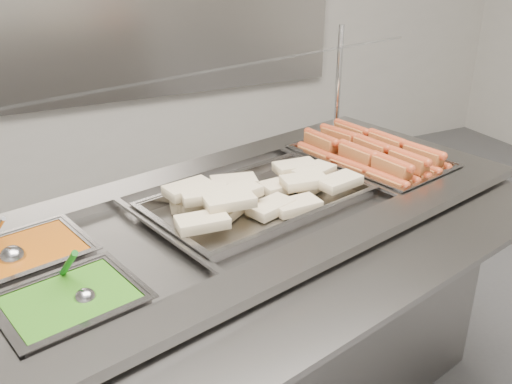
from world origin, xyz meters
name	(u,v)px	position (x,y,z in m)	size (l,w,h in m)	color
steam_counter	(245,317)	(0.00, 0.49, 0.40)	(1.82, 1.12, 0.81)	slate
tray_rail	(367,285)	(0.11, 0.05, 0.76)	(1.62, 0.69, 0.05)	gray
sneeze_guard	(200,77)	(-0.05, 0.68, 1.13)	(1.50, 0.61, 0.40)	silver
pan_hotdogs	(370,167)	(0.54, 0.62, 0.77)	(0.41, 0.55, 0.09)	gray
pan_wraps	(258,205)	(0.05, 0.50, 0.78)	(0.68, 0.49, 0.06)	gray
pan_beans	(28,264)	(-0.59, 0.48, 0.77)	(0.31, 0.27, 0.09)	gray
pan_peas	(72,314)	(-0.53, 0.23, 0.77)	(0.31, 0.27, 0.09)	gray
hotdogs_in_buns	(370,156)	(0.54, 0.62, 0.82)	(0.37, 0.50, 0.11)	#96491F
tortilla_wraps	(254,193)	(0.04, 0.51, 0.82)	(0.61, 0.30, 0.08)	tan
ladle	(12,256)	(-0.63, 0.46, 0.81)	(0.07, 0.17, 0.14)	#A1A1A5
serving_spoon	(82,293)	(-0.51, 0.23, 0.82)	(0.06, 0.15, 0.13)	#A1A1A5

